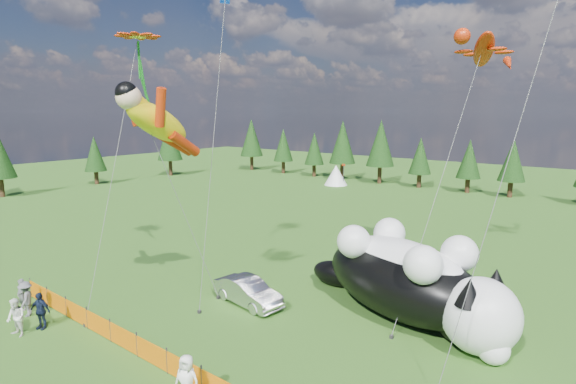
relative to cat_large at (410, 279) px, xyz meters
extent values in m
plane|color=#153C0A|center=(-6.53, -7.21, -2.10)|extent=(160.00, 160.00, 0.00)
cylinder|color=#262626|center=(-17.53, -10.21, -1.55)|extent=(0.06, 0.06, 1.10)
cylinder|color=#262626|center=(-15.53, -10.21, -1.55)|extent=(0.06, 0.06, 1.10)
cylinder|color=#262626|center=(-13.53, -10.21, -1.55)|extent=(0.06, 0.06, 1.10)
cylinder|color=#262626|center=(-11.53, -10.21, -1.55)|extent=(0.06, 0.06, 1.10)
cylinder|color=#262626|center=(-9.53, -10.21, -1.55)|extent=(0.06, 0.06, 1.10)
cylinder|color=#262626|center=(-7.53, -10.21, -1.55)|extent=(0.06, 0.06, 1.10)
cylinder|color=#262626|center=(-5.53, -10.21, -1.55)|extent=(0.06, 0.06, 1.10)
cylinder|color=#262626|center=(-3.53, -10.21, -1.55)|extent=(0.06, 0.06, 1.10)
cube|color=#D96904|center=(-16.53, -10.21, -1.60)|extent=(2.00, 0.04, 0.90)
cube|color=#D96904|center=(-14.53, -10.21, -1.60)|extent=(2.00, 0.04, 0.90)
cube|color=#D96904|center=(-12.53, -10.21, -1.60)|extent=(2.00, 0.04, 0.90)
cube|color=#D96904|center=(-10.53, -10.21, -1.60)|extent=(2.00, 0.04, 0.90)
cube|color=#D96904|center=(-8.53, -10.21, -1.60)|extent=(2.00, 0.04, 0.90)
cube|color=#D96904|center=(-6.53, -10.21, -1.60)|extent=(2.00, 0.04, 0.90)
cube|color=#D96904|center=(-4.53, -10.21, -1.60)|extent=(2.00, 0.04, 0.90)
ellipsoid|color=black|center=(-0.51, 0.15, -0.27)|extent=(10.03, 6.73, 3.67)
ellipsoid|color=white|center=(-0.51, 0.15, 0.65)|extent=(7.53, 4.92, 2.25)
sphere|color=white|center=(3.60, -1.07, -0.47)|extent=(3.27, 3.27, 3.27)
sphere|color=#DE5662|center=(4.93, -1.47, -0.47)|extent=(0.46, 0.46, 0.46)
ellipsoid|color=black|center=(-5.20, 1.55, -1.39)|extent=(3.15, 2.19, 1.43)
cone|color=black|center=(3.32, -2.01, 0.84)|extent=(1.14, 1.14, 1.14)
cone|color=black|center=(3.88, -0.13, 0.84)|extent=(1.14, 1.14, 1.14)
sphere|color=white|center=(2.02, 0.78, 1.47)|extent=(1.71, 1.71, 1.71)
sphere|color=white|center=(1.26, -1.76, 1.47)|extent=(1.71, 1.71, 1.71)
sphere|color=white|center=(-2.09, 2.01, 1.47)|extent=(1.71, 1.71, 1.71)
sphere|color=white|center=(-2.84, -0.54, 1.47)|extent=(1.71, 1.71, 1.71)
ellipsoid|color=black|center=(2.82, -0.80, -1.37)|extent=(4.06, 3.34, 1.48)
ellipsoid|color=white|center=(2.82, -0.80, -1.00)|extent=(3.03, 2.46, 0.90)
sphere|color=white|center=(4.31, -1.67, -1.45)|extent=(1.31, 1.31, 1.31)
sphere|color=#DE5662|center=(4.79, -1.95, -1.45)|extent=(0.18, 0.18, 0.18)
ellipsoid|color=black|center=(1.11, 0.19, -1.82)|extent=(1.28, 1.07, 0.57)
cone|color=black|center=(4.11, -2.01, -0.92)|extent=(0.46, 0.46, 0.46)
cone|color=black|center=(4.51, -1.32, -0.92)|extent=(0.46, 0.46, 0.46)
sphere|color=white|center=(3.87, -0.79, -0.67)|extent=(0.69, 0.69, 0.69)
sphere|color=white|center=(3.33, -1.72, -0.67)|extent=(0.69, 0.69, 0.69)
sphere|color=white|center=(2.37, 0.07, -0.67)|extent=(0.69, 0.69, 0.69)
sphere|color=white|center=(1.84, -0.85, -0.67)|extent=(0.69, 0.69, 0.69)
imported|color=#BBBCC1|center=(-7.43, -3.54, -1.41)|extent=(4.40, 2.02, 1.40)
imported|color=#5B5A5F|center=(-16.15, -11.19, -1.28)|extent=(0.65, 0.48, 1.65)
imported|color=white|center=(-13.38, -12.54, -1.21)|extent=(0.93, 0.62, 1.78)
imported|color=#121C32|center=(-13.27, -11.53, -1.21)|extent=(1.17, 0.90, 1.79)
imported|color=#5B5A5F|center=(-15.22, -11.36, -1.21)|extent=(1.27, 1.21, 1.79)
imported|color=white|center=(-3.38, -11.00, -1.16)|extent=(1.07, 0.89, 1.88)
cylinder|color=#595959|center=(-9.74, -5.34, 2.76)|extent=(0.03, 0.03, 9.84)
cube|color=#262626|center=(-9.18, -4.06, -2.02)|extent=(0.15, 0.15, 0.16)
cylinder|color=#595959|center=(0.48, 2.34, 4.69)|extent=(0.03, 0.03, 16.20)
cube|color=#262626|center=(0.20, -2.29, -2.02)|extent=(0.15, 0.15, 0.16)
cylinder|color=#595959|center=(-13.18, -7.36, 5.08)|extent=(0.03, 0.03, 15.40)
cube|color=#262626|center=(-11.81, -10.18, -2.02)|extent=(0.15, 0.15, 0.16)
cube|color=#167D1C|center=(-14.54, -4.53, 9.82)|extent=(0.18, 0.18, 4.03)
cylinder|color=#595959|center=(-9.55, -3.80, 6.09)|extent=(0.03, 0.03, 16.72)
cube|color=#262626|center=(-8.64, -5.88, -2.02)|extent=(0.15, 0.15, 0.16)
cylinder|color=#595959|center=(4.94, -1.80, 9.52)|extent=(0.03, 0.03, 24.20)
camera|label=1|loc=(8.01, -19.97, 8.00)|focal=28.00mm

